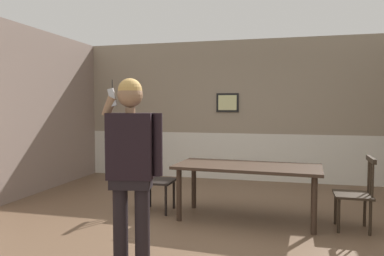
% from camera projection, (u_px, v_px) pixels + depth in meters
% --- Properties ---
extents(ground_plane, '(7.45, 7.45, 0.00)m').
position_uv_depth(ground_plane, '(210.00, 230.00, 4.50)').
color(ground_plane, brown).
extents(room_back_partition, '(6.77, 0.17, 2.88)m').
position_uv_depth(room_back_partition, '(241.00, 113.00, 7.54)').
color(room_back_partition, gray).
rests_on(room_back_partition, ground_plane).
extents(dining_table, '(1.96, 0.97, 0.74)m').
position_uv_depth(dining_table, '(247.00, 171.00, 4.88)').
color(dining_table, '#38281E').
rests_on(dining_table, ground_plane).
extents(chair_near_window, '(0.47, 0.47, 0.92)m').
position_uv_depth(chair_near_window, '(155.00, 180.00, 5.31)').
color(chair_near_window, black).
rests_on(chair_near_window, ground_plane).
extents(chair_by_doorway, '(0.45, 0.45, 0.91)m').
position_uv_depth(chair_by_doorway, '(356.00, 194.00, 4.49)').
color(chair_by_doorway, '#2D2319').
rests_on(chair_by_doorway, ground_plane).
extents(person_figure, '(0.56, 0.29, 1.78)m').
position_uv_depth(person_figure, '(131.00, 159.00, 3.37)').
color(person_figure, black).
rests_on(person_figure, ground_plane).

